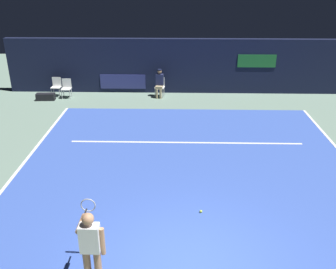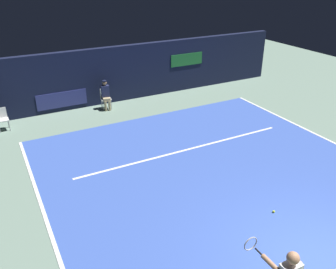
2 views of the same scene
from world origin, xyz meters
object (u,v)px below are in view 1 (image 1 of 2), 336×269
at_px(courtside_chair_far, 66,87).
at_px(tennis_player, 91,246).
at_px(equipment_bag, 46,97).
at_px(tennis_ball, 201,211).
at_px(line_judge_on_chair, 159,83).
at_px(courtside_chair_near, 56,86).

bearing_deg(courtside_chair_far, tennis_player, -72.37).
height_order(courtside_chair_far, equipment_bag, courtside_chair_far).
relative_size(tennis_player, tennis_ball, 25.44).
bearing_deg(courtside_chair_far, tennis_ball, -57.23).
distance_m(line_judge_on_chair, tennis_ball, 9.38).
bearing_deg(tennis_ball, equipment_bag, 127.89).
xyz_separation_m(tennis_player, line_judge_on_chair, (0.71, 11.70, -0.30)).
xyz_separation_m(tennis_player, equipment_bag, (-4.55, 11.08, -0.83)).
xyz_separation_m(line_judge_on_chair, courtside_chair_far, (-4.36, -0.20, -0.18)).
xyz_separation_m(line_judge_on_chair, courtside_chair_near, (-4.91, 0.03, -0.18)).
bearing_deg(courtside_chair_near, tennis_player, -70.31).
relative_size(courtside_chair_near, courtside_chair_far, 1.00).
height_order(tennis_player, line_judge_on_chair, tennis_player).
bearing_deg(line_judge_on_chair, tennis_player, -93.45).
height_order(line_judge_on_chair, tennis_ball, line_judge_on_chair).
bearing_deg(tennis_ball, tennis_player, -131.41).
relative_size(tennis_player, courtside_chair_near, 1.97).
distance_m(tennis_player, tennis_ball, 3.41).
bearing_deg(equipment_bag, tennis_ball, -55.35).
xyz_separation_m(tennis_player, courtside_chair_far, (-3.65, 11.50, -0.49)).
bearing_deg(tennis_player, line_judge_on_chair, 86.55).
bearing_deg(line_judge_on_chair, courtside_chair_far, -177.33).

